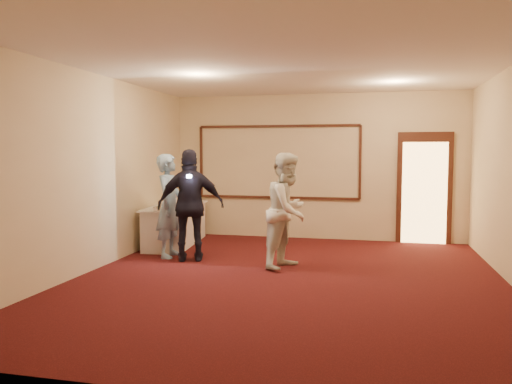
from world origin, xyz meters
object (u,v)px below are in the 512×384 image
pavlova_tray (168,205)px  man (170,206)px  plate_stack_a (174,201)px  tart (178,206)px  guest (191,205)px  woman (288,211)px  plate_stack_b (188,200)px  cupcake_stand (181,193)px  buffet_table (176,225)px

pavlova_tray → man: size_ratio=0.30×
plate_stack_a → tart: (0.27, -0.47, -0.04)m
pavlova_tray → guest: bearing=-40.1°
woman → plate_stack_b: bearing=70.8°
cupcake_stand → guest: size_ratio=0.25×
cupcake_stand → woman: woman is taller
cupcake_stand → man: (0.60, -2.03, -0.05)m
pavlova_tray → cupcake_stand: size_ratio=1.14×
woman → guest: 1.65m
plate_stack_b → guest: bearing=-67.7°
cupcake_stand → man: 2.12m
woman → man: bearing=99.6°
plate_stack_b → plate_stack_a: bearing=-128.3°
buffet_table → pavlova_tray: bearing=-77.6°
cupcake_stand → tart: size_ratio=1.65×
plate_stack_b → guest: (0.69, -1.69, 0.08)m
pavlova_tray → cupcake_stand: cupcake_stand is taller
buffet_table → man: bearing=-72.6°
pavlova_tray → plate_stack_b: size_ratio=2.98×
buffet_table → pavlova_tray: size_ratio=4.04×
buffet_table → woman: size_ratio=1.21×
buffet_table → guest: (0.82, -1.33, 0.54)m
pavlova_tray → cupcake_stand: 1.76m
plate_stack_a → man: 1.29m
tart → man: 0.77m
tart → pavlova_tray: bearing=-92.7°
man → woman: 2.14m
buffet_table → plate_stack_a: (-0.08, 0.11, 0.45)m
buffet_table → guest: size_ratio=1.17×
cupcake_stand → tart: 1.36m
plate_stack_a → tart: plate_stack_a is taller
buffet_table → cupcake_stand: cupcake_stand is taller
pavlova_tray → plate_stack_a: (-0.25, 0.89, -0.01)m
man → guest: bearing=-116.4°
guest → man: bearing=-43.5°
plate_stack_a → guest: (0.90, -1.44, 0.09)m
buffet_table → tart: (0.19, -0.36, 0.41)m
cupcake_stand → tart: cupcake_stand is taller
tart → plate_stack_b: bearing=95.2°
man → plate_stack_a: bearing=17.6°
pavlova_tray → guest: size_ratio=0.29×
buffet_table → guest: 1.65m
man → woman: woman is taller
plate_stack_a → woman: woman is taller
guest → plate_stack_b: bearing=-86.4°
plate_stack_b → man: 1.49m
pavlova_tray → guest: 0.85m
plate_stack_b → man: (0.22, -1.48, 0.04)m
buffet_table → tart: tart is taller
pavlova_tray → buffet_table: bearing=102.4°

